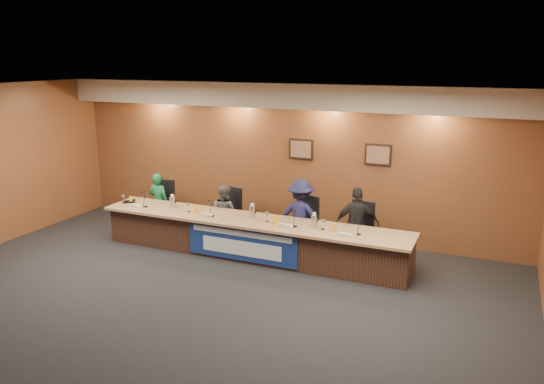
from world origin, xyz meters
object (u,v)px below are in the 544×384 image
(panelist_b, at_px, (225,213))
(panelist_c, at_px, (301,216))
(carafe_left, at_px, (173,202))
(carafe_mid, at_px, (252,212))
(carafe_right, at_px, (314,221))
(office_chair_a, at_px, (162,208))
(speakerphone, at_px, (130,202))
(panelist_a, at_px, (159,202))
(panelist_d, at_px, (357,225))
(office_chair_d, at_px, (358,234))
(dais_body, at_px, (251,239))
(banner, at_px, (241,244))
(office_chair_c, at_px, (302,227))
(office_chair_b, at_px, (227,217))

(panelist_b, height_order, panelist_c, panelist_c)
(carafe_left, bearing_deg, carafe_mid, -1.14)
(panelist_c, distance_m, carafe_right, 0.81)
(office_chair_a, xyz_separation_m, speakerphone, (-0.28, -0.70, 0.30))
(panelist_b, relative_size, speakerphone, 3.70)
(office_chair_a, relative_size, speakerphone, 1.50)
(panelist_a, bearing_deg, speakerphone, 65.06)
(carafe_left, xyz_separation_m, carafe_mid, (1.80, -0.04, 0.01))
(panelist_a, height_order, carafe_mid, panelist_a)
(panelist_d, xyz_separation_m, office_chair_a, (-4.39, 0.10, -0.22))
(panelist_a, distance_m, carafe_mid, 2.60)
(office_chair_d, bearing_deg, dais_body, -147.22)
(speakerphone, bearing_deg, carafe_mid, 0.49)
(banner, height_order, panelist_d, panelist_d)
(office_chair_a, bearing_deg, office_chair_d, -7.52)
(dais_body, height_order, office_chair_d, dais_body)
(office_chair_d, xyz_separation_m, speakerphone, (-4.67, -0.70, 0.30))
(panelist_b, bearing_deg, speakerphone, 35.02)
(dais_body, relative_size, office_chair_c, 12.50)
(panelist_d, bearing_deg, office_chair_a, -21.63)
(carafe_right, bearing_deg, office_chair_d, 49.60)
(panelist_b, distance_m, office_chair_d, 2.78)
(office_chair_c, bearing_deg, panelist_a, -154.70)
(carafe_left, bearing_deg, panelist_d, 8.35)
(office_chair_b, xyz_separation_m, speakerphone, (-1.90, -0.70, 0.30))
(banner, relative_size, carafe_right, 9.33)
(panelist_a, distance_m, carafe_left, 0.93)
(panelist_a, height_order, panelist_d, panelist_d)
(carafe_mid, height_order, carafe_right, carafe_mid)
(panelist_d, distance_m, office_chair_b, 2.78)
(banner, relative_size, speakerphone, 6.88)
(panelist_c, height_order, carafe_left, panelist_c)
(panelist_c, distance_m, speakerphone, 3.61)
(office_chair_b, height_order, office_chair_d, same)
(panelist_d, bearing_deg, panelist_b, -20.33)
(banner, xyz_separation_m, office_chair_d, (1.89, 1.09, 0.10))
(panelist_d, distance_m, carafe_left, 3.70)
(panelist_a, distance_m, office_chair_b, 1.63)
(office_chair_d, height_order, carafe_mid, carafe_mid)
(banner, height_order, carafe_right, carafe_right)
(carafe_mid, bearing_deg, banner, -93.76)
(panelist_a, relative_size, panelist_d, 0.92)
(office_chair_c, distance_m, carafe_left, 2.66)
(panelist_c, xyz_separation_m, carafe_mid, (-0.75, -0.57, 0.15))
(panelist_c, bearing_deg, panelist_d, 177.64)
(panelist_b, distance_m, carafe_left, 1.07)
(speakerphone, bearing_deg, dais_body, 0.37)
(panelist_d, height_order, carafe_mid, panelist_d)
(dais_body, xyz_separation_m, panelist_b, (-0.89, 0.58, 0.24))
(office_chair_b, bearing_deg, panelist_b, -75.13)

